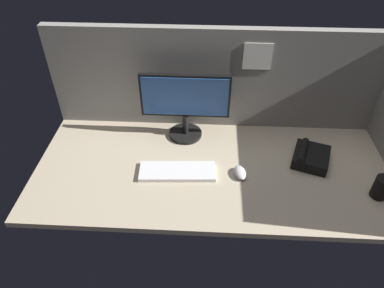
% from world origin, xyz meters
% --- Properties ---
extents(ground_plane, '(1.80, 0.80, 0.03)m').
position_xyz_m(ground_plane, '(0.00, 0.00, -0.01)').
color(ground_plane, tan).
extents(cubicle_wall_back, '(1.80, 0.06, 0.56)m').
position_xyz_m(cubicle_wall_back, '(0.00, 0.37, 0.28)').
color(cubicle_wall_back, gray).
rests_on(cubicle_wall_back, ground_plane).
extents(monitor, '(0.47, 0.18, 0.37)m').
position_xyz_m(monitor, '(-0.17, 0.25, 0.21)').
color(monitor, black).
rests_on(monitor, ground_plane).
extents(keyboard, '(0.38, 0.15, 0.02)m').
position_xyz_m(keyboard, '(-0.19, -0.06, 0.01)').
color(keyboard, silver).
rests_on(keyboard, ground_plane).
extents(mouse, '(0.07, 0.11, 0.03)m').
position_xyz_m(mouse, '(0.11, -0.06, 0.02)').
color(mouse, silver).
rests_on(mouse, ground_plane).
extents(mug_black_travel, '(0.07, 0.07, 0.11)m').
position_xyz_m(mug_black_travel, '(0.74, -0.16, 0.05)').
color(mug_black_travel, black).
rests_on(mug_black_travel, ground_plane).
extents(desk_phone, '(0.22, 0.23, 0.09)m').
position_xyz_m(desk_phone, '(0.47, 0.06, 0.03)').
color(desk_phone, black).
rests_on(desk_phone, ground_plane).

